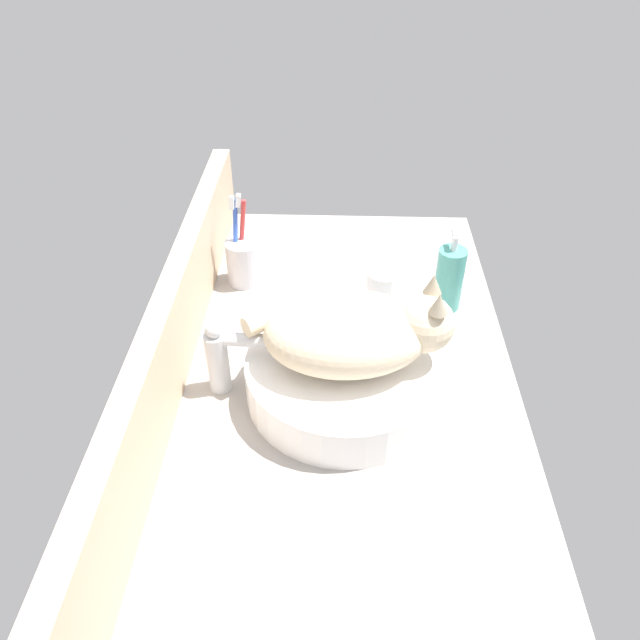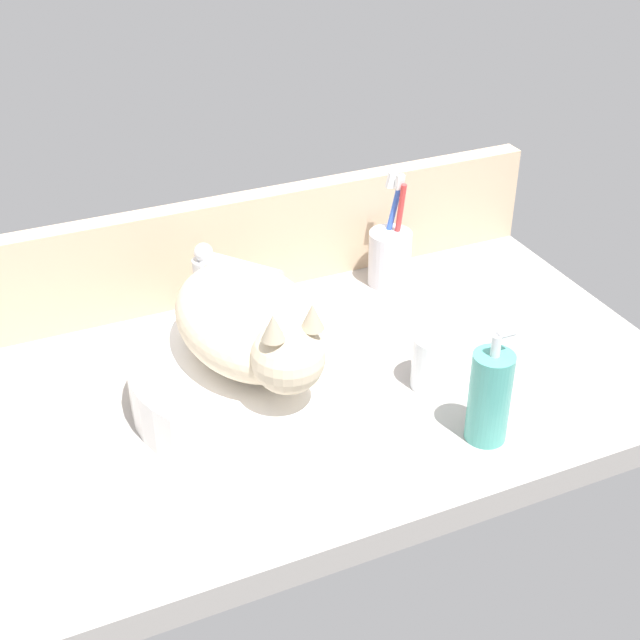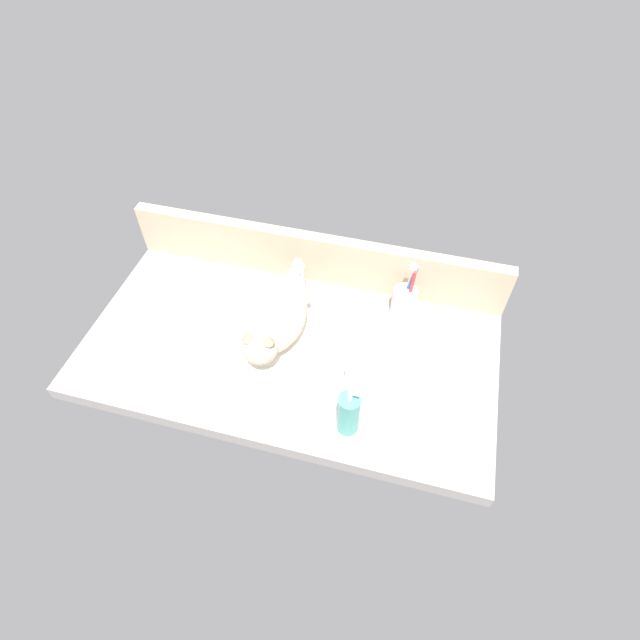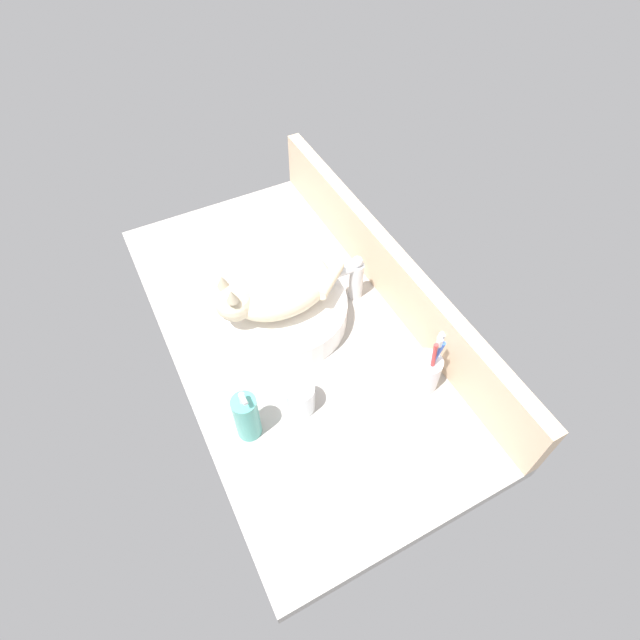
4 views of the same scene
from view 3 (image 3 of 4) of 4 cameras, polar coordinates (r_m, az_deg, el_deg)
ground_plane at (r=138.01cm, az=-3.50°, el=-3.44°), size 111.42×58.49×4.00cm
backsplash_panel at (r=148.17cm, az=-0.55°, el=7.16°), size 111.42×3.60×16.16cm
sink_basin at (r=134.13cm, az=-5.12°, el=-1.89°), size 31.47×31.47×7.07cm
cat at (r=126.15cm, az=-5.52°, el=0.26°), size 18.62×32.42×14.00cm
faucet at (r=143.16cm, az=-2.61°, el=4.80°), size 3.60×11.83×13.60cm
soap_dispenser at (r=117.39cm, az=3.28°, el=-10.60°), size 5.25×5.25×15.76cm
toothbrush_cup at (r=142.04cm, az=9.58°, el=2.13°), size 6.88×6.88×18.70cm
water_glass at (r=126.39cm, az=4.31°, el=-6.58°), size 6.57×6.57×7.76cm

